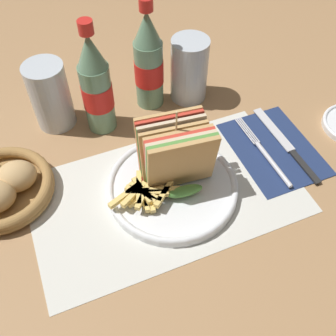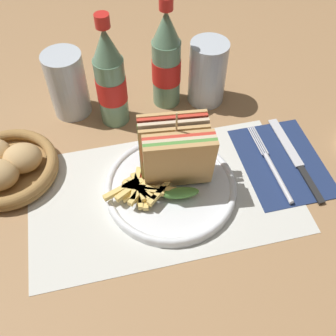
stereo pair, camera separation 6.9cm
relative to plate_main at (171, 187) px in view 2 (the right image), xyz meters
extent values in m
plane|color=#9E754C|center=(-0.01, 0.03, -0.01)|extent=(4.00, 4.00, 0.00)
cube|color=silver|center=(-0.01, 0.00, -0.01)|extent=(0.47, 0.27, 0.00)
cylinder|color=white|center=(0.00, 0.00, 0.00)|extent=(0.23, 0.23, 0.01)
torus|color=white|center=(0.00, 0.00, 0.00)|extent=(0.23, 0.23, 0.01)
cube|color=tan|center=(0.01, -0.01, 0.07)|extent=(0.12, 0.04, 0.12)
cube|color=#518E3D|center=(0.01, 0.00, 0.07)|extent=(0.12, 0.04, 0.12)
cube|color=beige|center=(0.01, 0.00, 0.07)|extent=(0.12, 0.04, 0.12)
cube|color=red|center=(0.01, 0.01, 0.07)|extent=(0.12, 0.04, 0.12)
cube|color=tan|center=(0.02, 0.02, 0.07)|extent=(0.12, 0.04, 0.12)
ellipsoid|color=#518E3D|center=(0.01, -0.03, 0.02)|extent=(0.07, 0.03, 0.02)
cube|color=tan|center=(0.01, 0.01, 0.07)|extent=(0.12, 0.04, 0.12)
cube|color=#518E3D|center=(0.01, 0.02, 0.07)|extent=(0.12, 0.04, 0.12)
cube|color=beige|center=(0.01, 0.03, 0.07)|extent=(0.12, 0.04, 0.12)
cube|color=red|center=(0.01, 0.04, 0.07)|extent=(0.12, 0.04, 0.12)
cube|color=tan|center=(0.01, 0.05, 0.07)|extent=(0.12, 0.04, 0.12)
ellipsoid|color=#518E3D|center=(0.01, 0.01, 0.02)|extent=(0.07, 0.03, 0.02)
cylinder|color=tan|center=(0.01, 0.02, 0.09)|extent=(0.00, 0.00, 0.15)
cube|color=#E5C166|center=(-0.06, -0.01, 0.01)|extent=(0.02, 0.05, 0.01)
cube|color=#E5C166|center=(-0.05, -0.01, 0.01)|extent=(0.02, 0.06, 0.01)
cube|color=#E5C166|center=(-0.05, -0.01, 0.01)|extent=(0.07, 0.03, 0.01)
cube|color=#E5C166|center=(-0.05, -0.02, 0.01)|extent=(0.02, 0.06, 0.01)
cube|color=#E5C166|center=(-0.06, 0.00, 0.01)|extent=(0.04, 0.04, 0.01)
cube|color=#E5C166|center=(-0.06, 0.00, 0.02)|extent=(0.02, 0.06, 0.01)
cube|color=#E5C166|center=(-0.05, -0.01, 0.02)|extent=(0.07, 0.04, 0.01)
cube|color=#E5C166|center=(-0.06, -0.01, 0.02)|extent=(0.04, 0.06, 0.01)
cube|color=#E5C166|center=(-0.03, -0.02, 0.02)|extent=(0.05, 0.04, 0.01)
cube|color=#E5C166|center=(-0.06, 0.00, 0.02)|extent=(0.03, 0.07, 0.01)
cube|color=#E5C166|center=(-0.06, -0.01, 0.02)|extent=(0.05, 0.05, 0.01)
cube|color=#E5C166|center=(-0.09, 0.00, 0.02)|extent=(0.07, 0.03, 0.01)
cube|color=#E5C166|center=(-0.03, -0.02, 0.02)|extent=(0.07, 0.03, 0.01)
cube|color=#E5C166|center=(-0.06, -0.01, 0.02)|extent=(0.05, 0.05, 0.01)
cube|color=#E5C166|center=(-0.07, -0.01, 0.02)|extent=(0.06, 0.04, 0.01)
ellipsoid|color=maroon|center=(-0.04, 0.02, 0.02)|extent=(0.04, 0.04, 0.02)
cube|color=navy|center=(0.22, 0.02, -0.01)|extent=(0.15, 0.20, 0.00)
cylinder|color=silver|center=(0.20, -0.02, 0.00)|extent=(0.01, 0.11, 0.01)
cylinder|color=silver|center=(0.19, 0.07, 0.00)|extent=(0.00, 0.08, 0.00)
cylinder|color=silver|center=(0.19, 0.07, 0.00)|extent=(0.00, 0.08, 0.00)
cylinder|color=silver|center=(0.20, 0.07, 0.00)|extent=(0.00, 0.08, 0.00)
cylinder|color=silver|center=(0.20, 0.07, 0.00)|extent=(0.00, 0.08, 0.00)
cube|color=black|center=(0.25, -0.05, 0.00)|extent=(0.01, 0.09, 0.00)
cube|color=silver|center=(0.25, 0.06, 0.00)|extent=(0.02, 0.13, 0.00)
cylinder|color=slate|center=(-0.07, 0.21, 0.06)|extent=(0.06, 0.06, 0.15)
cylinder|color=red|center=(-0.07, 0.21, 0.07)|extent=(0.06, 0.06, 0.05)
cone|color=slate|center=(-0.07, 0.21, 0.17)|extent=(0.06, 0.06, 0.07)
cylinder|color=red|center=(-0.07, 0.21, 0.21)|extent=(0.03, 0.03, 0.02)
cylinder|color=slate|center=(0.05, 0.24, 0.06)|extent=(0.06, 0.06, 0.15)
cylinder|color=red|center=(0.05, 0.24, 0.07)|extent=(0.06, 0.06, 0.05)
cone|color=slate|center=(0.05, 0.24, 0.17)|extent=(0.06, 0.06, 0.07)
cylinder|color=red|center=(0.05, 0.24, 0.21)|extent=(0.03, 0.03, 0.02)
cylinder|color=silver|center=(0.13, 0.23, 0.06)|extent=(0.08, 0.08, 0.14)
cylinder|color=black|center=(0.13, 0.23, 0.03)|extent=(0.07, 0.07, 0.08)
cylinder|color=silver|center=(-0.15, 0.25, 0.06)|extent=(0.08, 0.08, 0.14)
cylinder|color=black|center=(-0.15, 0.25, 0.01)|extent=(0.07, 0.07, 0.05)
cylinder|color=olive|center=(-0.28, 0.10, 0.00)|extent=(0.17, 0.17, 0.01)
torus|color=olive|center=(-0.28, 0.10, 0.00)|extent=(0.18, 0.18, 0.02)
torus|color=olive|center=(-0.28, 0.10, 0.01)|extent=(0.18, 0.18, 0.02)
ellipsoid|color=tan|center=(-0.25, 0.10, 0.03)|extent=(0.07, 0.06, 0.05)
camera|label=1|loc=(-0.16, -0.38, 0.56)|focal=42.00mm
camera|label=2|loc=(-0.10, -0.40, 0.56)|focal=42.00mm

